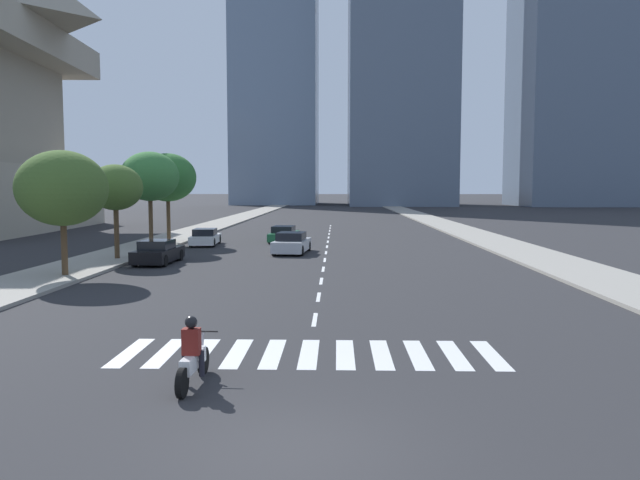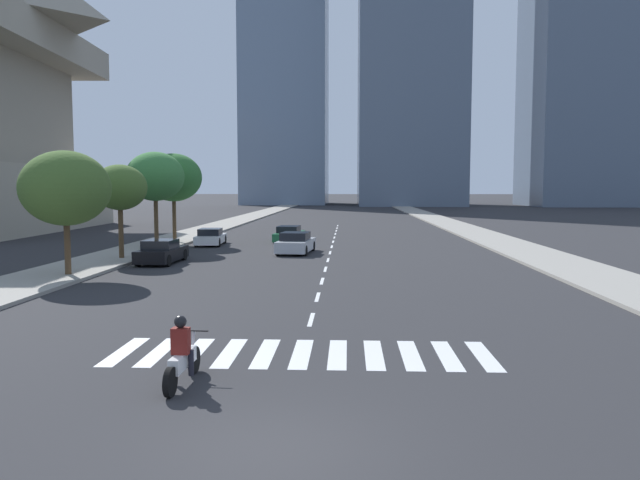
% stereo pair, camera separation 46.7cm
% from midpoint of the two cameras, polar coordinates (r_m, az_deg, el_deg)
% --- Properties ---
extents(ground_plane, '(800.00, 800.00, 0.00)m').
position_cam_midpoint_polar(ground_plane, '(10.20, -3.95, -19.02)').
color(ground_plane, '#28282B').
extents(sidewalk_east, '(4.00, 260.00, 0.15)m').
position_cam_midpoint_polar(sidewalk_east, '(41.17, 18.00, -1.03)').
color(sidewalk_east, gray).
rests_on(sidewalk_east, ground).
extents(sidewalk_west, '(4.00, 260.00, 0.15)m').
position_cam_midpoint_polar(sidewalk_west, '(41.73, -17.30, -0.94)').
color(sidewalk_west, gray).
rests_on(sidewalk_west, ground).
extents(crosswalk_near, '(9.45, 2.76, 0.01)m').
position_cam_midpoint_polar(crosswalk_near, '(15.59, -1.89, -10.48)').
color(crosswalk_near, silver).
rests_on(crosswalk_near, ground).
extents(lane_divider_center, '(0.14, 50.00, 0.01)m').
position_cam_midpoint_polar(lane_divider_center, '(43.22, 0.34, -0.62)').
color(lane_divider_center, silver).
rests_on(lane_divider_center, ground).
extents(motorcycle_lead, '(0.70, 2.20, 1.49)m').
position_cam_midpoint_polar(motorcycle_lead, '(13.38, -12.70, -10.62)').
color(motorcycle_lead, black).
rests_on(motorcycle_lead, ground).
extents(sedan_green_0, '(2.12, 4.74, 1.24)m').
position_cam_midpoint_polar(sedan_green_0, '(46.92, -3.65, 0.51)').
color(sedan_green_0, '#1E6038').
rests_on(sedan_green_0, ground).
extents(sedan_black_1, '(1.92, 4.29, 1.31)m').
position_cam_midpoint_polar(sedan_black_1, '(34.74, -15.16, -1.13)').
color(sedan_black_1, black).
rests_on(sedan_black_1, ground).
extents(sedan_white_2, '(1.95, 4.43, 1.21)m').
position_cam_midpoint_polar(sedan_white_2, '(45.03, -10.87, 0.23)').
color(sedan_white_2, silver).
rests_on(sedan_white_2, ground).
extents(sedan_silver_3, '(2.30, 4.59, 1.34)m').
position_cam_midpoint_polar(sedan_silver_3, '(38.88, -2.98, -0.32)').
color(sedan_silver_3, '#B7BABF').
rests_on(sedan_silver_3, ground).
extents(street_tree_nearest, '(4.04, 4.04, 5.68)m').
position_cam_midpoint_polar(street_tree_nearest, '(30.39, -23.19, 4.42)').
color(street_tree_nearest, '#4C3823').
rests_on(street_tree_nearest, sidewalk_west).
extents(street_tree_second, '(3.03, 3.03, 5.29)m').
position_cam_midpoint_polar(street_tree_second, '(36.60, -18.78, 4.60)').
color(street_tree_second, '#4C3823').
rests_on(street_tree_second, sidewalk_west).
extents(street_tree_third, '(3.86, 3.86, 6.38)m').
position_cam_midpoint_polar(street_tree_third, '(42.71, -15.80, 5.67)').
color(street_tree_third, '#4C3823').
rests_on(street_tree_third, sidewalk_west).
extents(street_tree_fourth, '(4.17, 4.17, 6.51)m').
position_cam_midpoint_polar(street_tree_fourth, '(46.86, -14.22, 5.63)').
color(street_tree_fourth, '#4C3823').
rests_on(street_tree_fourth, sidewalk_west).
extents(office_tower_left_skyline, '(20.48, 26.81, 107.49)m').
position_cam_midpoint_polar(office_tower_left_skyline, '(163.90, -4.16, 20.12)').
color(office_tower_left_skyline, slate).
rests_on(office_tower_left_skyline, ground).
extents(office_tower_center_skyline, '(23.66, 28.87, 94.29)m').
position_cam_midpoint_polar(office_tower_center_skyline, '(154.37, 7.33, 20.80)').
color(office_tower_center_skyline, slate).
rests_on(office_tower_center_skyline, ground).
extents(office_tower_right_skyline, '(29.87, 23.85, 79.72)m').
position_cam_midpoint_polar(office_tower_right_skyline, '(158.47, 23.41, 17.30)').
color(office_tower_right_skyline, slate).
rests_on(office_tower_right_skyline, ground).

